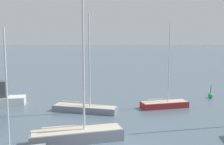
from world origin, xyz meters
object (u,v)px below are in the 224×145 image
sailboat_1 (85,107)px  sailboat_2 (165,104)px  channel_buoy_1 (211,95)px  sailboat_5 (77,133)px

sailboat_1 → sailboat_2: 8.41m
channel_buoy_1 → sailboat_1: bearing=-160.1°
sailboat_2 → channel_buoy_1: size_ratio=5.44×
sailboat_5 → channel_buoy_1: 20.30m
channel_buoy_1 → sailboat_2: bearing=-147.6°
sailboat_2 → channel_buoy_1: bearing=20.6°
sailboat_2 → channel_buoy_1: sailboat_2 is taller
sailboat_2 → sailboat_1: bearing=176.3°
sailboat_1 → sailboat_5: 7.87m
sailboat_2 → sailboat_5: bearing=-145.0°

